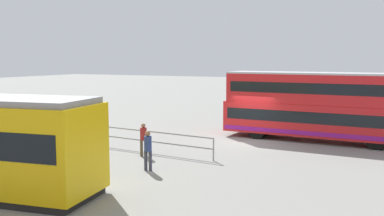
% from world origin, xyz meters
% --- Properties ---
extents(ground_plane, '(160.00, 160.00, 0.00)m').
position_xyz_m(ground_plane, '(0.00, 0.00, 0.00)').
color(ground_plane, gray).
extents(double_decker_bus, '(11.19, 3.03, 3.91)m').
position_xyz_m(double_decker_bus, '(-3.72, -2.04, 1.99)').
color(double_decker_bus, red).
rests_on(double_decker_bus, ground).
extents(pedestrian_near_railing, '(0.44, 0.44, 1.60)m').
position_xyz_m(pedestrian_near_railing, '(3.32, 5.62, 0.92)').
color(pedestrian_near_railing, '#4C3F2D').
rests_on(pedestrian_near_railing, ground).
extents(pedestrian_crossing, '(0.36, 0.33, 1.71)m').
position_xyz_m(pedestrian_crossing, '(1.66, 7.95, 0.98)').
color(pedestrian_crossing, '#33384C').
rests_on(pedestrian_crossing, ground).
extents(pedestrian_railing, '(7.84, 0.93, 1.08)m').
position_xyz_m(pedestrian_railing, '(3.76, 4.68, 0.74)').
color(pedestrian_railing, gray).
rests_on(pedestrian_railing, ground).
extents(info_sign, '(1.25, 0.33, 2.25)m').
position_xyz_m(info_sign, '(9.52, 5.42, 1.58)').
color(info_sign, slate).
rests_on(info_sign, ground).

